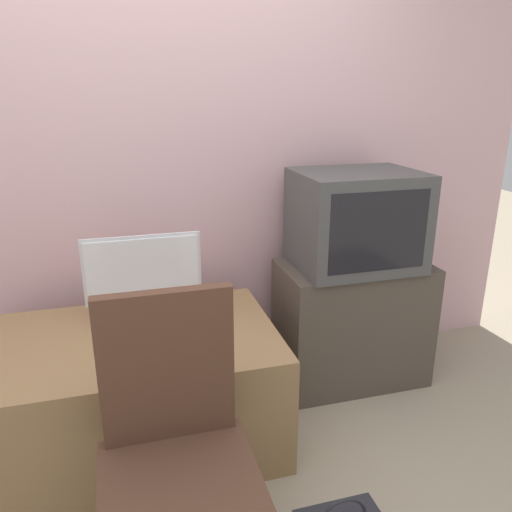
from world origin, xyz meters
name	(u,v)px	position (x,y,z in m)	size (l,w,h in m)	color
wall_back	(152,148)	(0.00, 1.32, 1.30)	(4.40, 0.05, 2.60)	beige
desk	(136,391)	(-0.19, 0.71, 0.28)	(1.28, 0.82, 0.55)	#937047
side_stand	(352,323)	(1.01, 0.95, 0.34)	(0.81, 0.45, 0.69)	#4C4238
main_monitor	(144,278)	(-0.11, 0.88, 0.75)	(0.54, 0.23, 0.41)	silver
keyboard	(141,341)	(-0.15, 0.64, 0.56)	(0.32, 0.10, 0.01)	white
mouse	(192,334)	(0.07, 0.63, 0.56)	(0.05, 0.03, 0.03)	black
crt_tv	(356,220)	(1.00, 0.95, 0.94)	(0.63, 0.50, 0.50)	#474747
office_chair	(177,465)	(-0.08, 0.01, 0.42)	(0.50, 0.50, 0.97)	#333333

